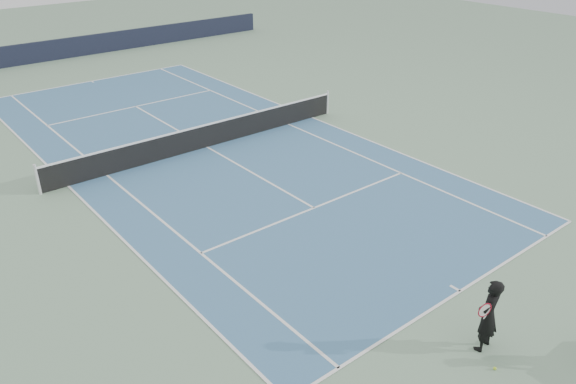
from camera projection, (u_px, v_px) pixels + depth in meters
ground at (207, 147)px, 22.09m from camera, size 80.00×80.00×0.00m
court_surface at (207, 147)px, 22.09m from camera, size 10.97×23.77×0.01m
tennis_net at (206, 135)px, 21.86m from camera, size 12.90×0.10×1.07m
windscreen_far at (52, 50)px, 34.21m from camera, size 30.00×0.25×1.20m
tennis_player at (488, 315)px, 11.72m from camera, size 0.81×0.56×1.74m
tennis_ball at (495, 368)px, 11.52m from camera, size 0.07×0.07×0.07m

